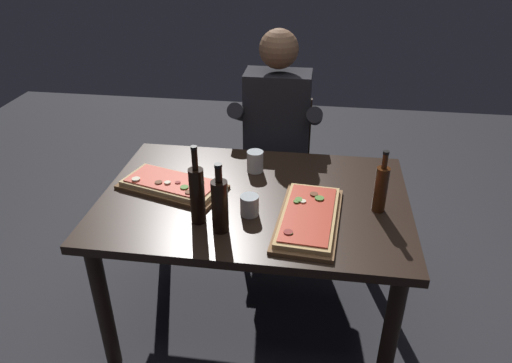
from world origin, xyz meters
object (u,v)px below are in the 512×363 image
pizza_rectangular_front (172,185)px  oil_bottle_amber (381,188)px  wine_bottle_dark (220,205)px  tumbler_far_side (255,163)px  diner_chair (277,161)px  vinegar_bottle_green (197,194)px  seated_diner (276,132)px  pizza_rectangular_left (309,217)px  dining_table (255,214)px  tumbler_near_camera (250,206)px

pizza_rectangular_front → oil_bottle_amber: 0.95m
wine_bottle_dark → tumbler_far_side: 0.54m
oil_bottle_amber → diner_chair: (-0.53, 0.89, -0.37)m
vinegar_bottle_green → seated_diner: (0.23, 0.97, -0.13)m
pizza_rectangular_left → vinegar_bottle_green: 0.48m
dining_table → oil_bottle_amber: bearing=-3.9°
oil_bottle_amber → tumbler_far_side: (-0.58, 0.28, -0.07)m
tumbler_far_side → diner_chair: (0.06, 0.61, -0.30)m
dining_table → pizza_rectangular_front: bearing=177.7°
dining_table → diner_chair: (0.02, 0.86, -0.16)m
pizza_rectangular_front → diner_chair: bearing=63.5°
oil_bottle_amber → tumbler_near_camera: (-0.55, -0.11, -0.07)m
dining_table → tumbler_far_side: bearing=97.5°
dining_table → pizza_rectangular_left: bearing=-33.2°
dining_table → tumbler_near_camera: bearing=-89.4°
tumbler_near_camera → tumbler_far_side: size_ratio=0.84×
pizza_rectangular_front → dining_table: bearing=-2.3°
pizza_rectangular_front → vinegar_bottle_green: vinegar_bottle_green is taller
pizza_rectangular_front → pizza_rectangular_left: 0.67m
oil_bottle_amber → tumbler_near_camera: oil_bottle_amber is taller
seated_diner → tumbler_near_camera: bearing=-91.4°
tumbler_near_camera → seated_diner: (0.02, 0.88, -0.04)m
wine_bottle_dark → vinegar_bottle_green: size_ratio=0.88×
tumbler_far_side → seated_diner: seated_diner is taller
pizza_rectangular_front → seated_diner: (0.42, 0.72, -0.02)m
vinegar_bottle_green → tumbler_far_side: 0.51m
dining_table → tumbler_far_side: tumbler_far_side is taller
vinegar_bottle_green → tumbler_near_camera: 0.24m
pizza_rectangular_left → diner_chair: (-0.23, 1.02, -0.27)m
dining_table → vinegar_bottle_green: 0.38m
oil_bottle_amber → pizza_rectangular_front: bearing=176.8°
tumbler_near_camera → wine_bottle_dark: bearing=-126.5°
oil_bottle_amber → vinegar_bottle_green: bearing=-165.5°
tumbler_near_camera → seated_diner: size_ratio=0.07×
wine_bottle_dark → diner_chair: bearing=83.9°
seated_diner → pizza_rectangular_front: bearing=-120.2°
dining_table → seated_diner: (0.02, 0.74, 0.10)m
tumbler_far_side → diner_chair: diner_chair is taller
dining_table → tumbler_near_camera: tumbler_near_camera is taller
seated_diner → pizza_rectangular_left: bearing=-75.7°
vinegar_bottle_green → tumbler_near_camera: bearing=22.3°
tumbler_near_camera → diner_chair: (0.02, 1.00, -0.29)m
vinegar_bottle_green → diner_chair: 1.18m
wine_bottle_dark → tumbler_far_side: wine_bottle_dark is taller
oil_bottle_amber → diner_chair: 1.10m
vinegar_bottle_green → tumbler_far_side: (0.17, 0.48, -0.09)m
oil_bottle_amber → tumbler_far_side: oil_bottle_amber is taller
wine_bottle_dark → oil_bottle_amber: 0.69m
tumbler_far_side → seated_diner: 0.50m
wine_bottle_dark → oil_bottle_amber: wine_bottle_dark is taller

